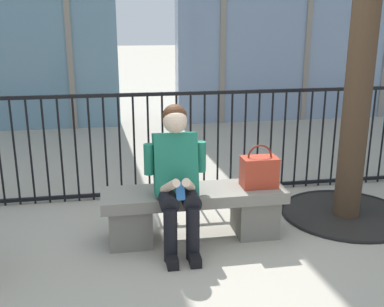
{
  "coord_description": "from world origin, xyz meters",
  "views": [
    {
      "loc": [
        -0.66,
        -3.71,
        1.88
      ],
      "look_at": [
        0.0,
        0.1,
        0.75
      ],
      "focal_mm": 43.34,
      "sensor_mm": 36.0,
      "label": 1
    }
  ],
  "objects": [
    {
      "name": "ground_plane",
      "position": [
        0.0,
        0.0,
        0.0
      ],
      "size": [
        60.0,
        60.0,
        0.0
      ],
      "primitive_type": "plane",
      "color": "#A8A091"
    },
    {
      "name": "seated_person_with_phone",
      "position": [
        -0.17,
        -0.13,
        0.65
      ],
      "size": [
        0.52,
        0.66,
        1.21
      ],
      "color": "black",
      "rests_on": "ground"
    },
    {
      "name": "handbag_on_bench",
      "position": [
        0.58,
        -0.01,
        0.59
      ],
      "size": [
        0.31,
        0.19,
        0.38
      ],
      "color": "#B23823",
      "rests_on": "stone_bench"
    },
    {
      "name": "stone_bench",
      "position": [
        0.0,
        0.0,
        0.27
      ],
      "size": [
        1.6,
        0.44,
        0.45
      ],
      "color": "gray",
      "rests_on": "ground"
    },
    {
      "name": "plaza_railing",
      "position": [
        0.0,
        1.05,
        0.58
      ],
      "size": [
        8.19,
        0.04,
        1.15
      ],
      "color": "black",
      "rests_on": "ground"
    }
  ]
}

